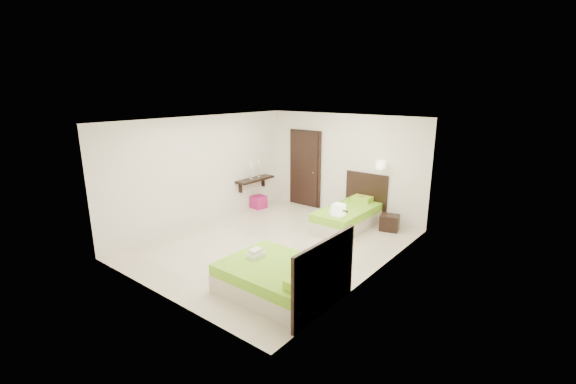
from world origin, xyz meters
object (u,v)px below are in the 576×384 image
Objects in this scene: bed_single at (349,216)px; nightstand at (389,223)px; ottoman at (259,202)px; bed_double at (282,278)px.

nightstand is (0.85, 0.40, -0.10)m from bed_single.
nightstand is at bearing 9.74° from ottoman.
bed_single is 5.46× the size of ottoman.
bed_single is 3.47m from bed_double.
bed_single is at bearing 4.52° from ottoman.
bed_double is at bearing -42.75° from ottoman.
bed_single is at bearing 102.06° from bed_double.
bed_single is 0.95m from nightstand.
bed_single is 1.04× the size of bed_double.
bed_single is at bearing -168.84° from nightstand.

